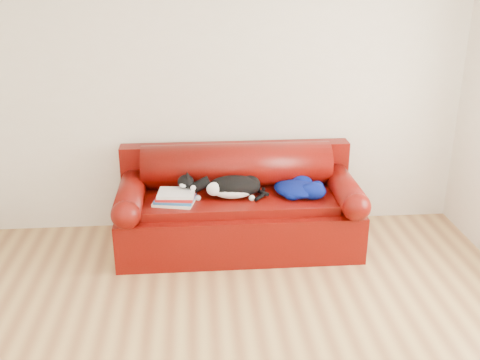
% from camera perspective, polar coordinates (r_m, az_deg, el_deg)
% --- Properties ---
extents(ground, '(4.50, 4.50, 0.00)m').
position_cam_1_polar(ground, '(3.88, 0.01, -17.07)').
color(ground, brown).
rests_on(ground, ground).
extents(room_shell, '(4.52, 4.02, 2.61)m').
position_cam_1_polar(room_shell, '(3.15, 2.25, 7.70)').
color(room_shell, beige).
rests_on(room_shell, ground).
extents(sofa_base, '(2.10, 0.90, 0.50)m').
position_cam_1_polar(sofa_base, '(5.03, -0.14, -4.22)').
color(sofa_base, '#370502').
rests_on(sofa_base, ground).
extents(sofa_back, '(2.10, 1.01, 0.88)m').
position_cam_1_polar(sofa_back, '(5.13, -0.35, 0.01)').
color(sofa_back, '#370502').
rests_on(sofa_back, ground).
extents(book_stack, '(0.38, 0.33, 0.10)m').
position_cam_1_polar(book_stack, '(4.77, -6.57, -1.76)').
color(book_stack, silver).
rests_on(book_stack, sofa_base).
extents(cat, '(0.68, 0.31, 0.24)m').
position_cam_1_polar(cat, '(4.83, -0.67, -0.76)').
color(cat, black).
rests_on(cat, sofa_base).
extents(blanket, '(0.48, 0.45, 0.14)m').
position_cam_1_polar(blanket, '(4.92, 5.99, -0.82)').
color(blanket, '#020845').
rests_on(blanket, sofa_base).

